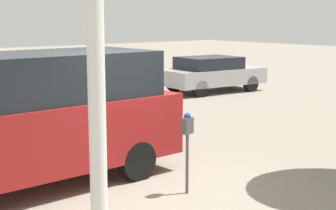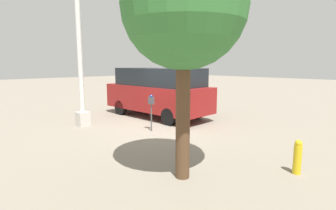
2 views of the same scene
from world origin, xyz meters
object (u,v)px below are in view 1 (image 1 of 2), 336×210
at_px(lamp_post, 96,87).
at_px(parked_van, 29,116).
at_px(parking_meter_near, 187,134).
at_px(car_distant, 212,73).

height_order(lamp_post, parked_van, lamp_post).
bearing_deg(parked_van, parking_meter_near, 131.29).
relative_size(parked_van, car_distant, 1.27).
xyz_separation_m(parked_van, car_distant, (-10.13, -6.03, -0.48)).
bearing_deg(lamp_post, parking_meter_near, -151.15).
xyz_separation_m(parking_meter_near, lamp_post, (2.51, 1.38, 1.12)).
bearing_deg(car_distant, parking_meter_near, -130.91).
bearing_deg(parking_meter_near, parked_van, -59.23).
relative_size(parking_meter_near, lamp_post, 0.23).
distance_m(parking_meter_near, lamp_post, 3.08).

